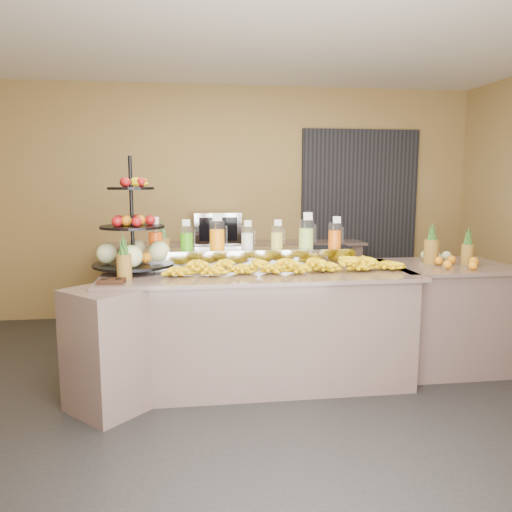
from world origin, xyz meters
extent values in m
plane|color=black|center=(0.00, 0.00, 0.00)|extent=(6.00, 6.00, 0.00)
cube|color=olive|center=(0.00, 2.51, 1.40)|extent=(6.00, 0.02, 2.80)
cube|color=silver|center=(0.00, 0.00, 2.81)|extent=(6.00, 5.00, 0.02)
cube|color=black|center=(1.60, 2.46, 1.20)|extent=(1.50, 0.06, 2.20)
cube|color=#A27F75|center=(0.00, 0.30, 0.45)|extent=(2.40, 0.90, 0.90)
cube|color=#A27F75|center=(0.00, 0.30, 0.92)|extent=(2.50, 1.00, 0.03)
cube|color=#A27F75|center=(-1.15, -0.10, 0.45)|extent=(0.71, 0.71, 0.90)
cube|color=#A27F75|center=(1.70, 0.40, 0.45)|extent=(1.00, 0.80, 0.90)
cube|color=#A27F75|center=(1.70, 0.40, 0.92)|extent=(1.08, 0.88, 0.03)
cube|color=#A27F75|center=(0.00, 2.25, 0.45)|extent=(3.00, 0.50, 0.90)
cube|color=#A27F75|center=(0.00, 2.25, 0.92)|extent=(3.10, 0.55, 0.03)
cube|color=gray|center=(-0.06, 0.58, 1.01)|extent=(1.85, 0.30, 0.15)
cylinder|color=silver|center=(-0.84, 0.58, 1.19)|extent=(0.12, 0.12, 0.22)
cylinder|color=#F44600|center=(-0.84, 0.58, 1.16)|extent=(0.11, 0.11, 0.15)
cylinder|color=gray|center=(-0.85, 0.59, 1.24)|extent=(0.01, 0.01, 0.26)
cube|color=white|center=(-0.84, 0.52, 1.33)|extent=(0.07, 0.02, 0.06)
cylinder|color=silver|center=(-0.58, 0.58, 1.18)|extent=(0.11, 0.11, 0.20)
cylinder|color=#339C01|center=(-0.58, 0.58, 1.15)|extent=(0.10, 0.10, 0.14)
cylinder|color=gray|center=(-0.59, 0.59, 1.23)|extent=(0.01, 0.01, 0.24)
cube|color=white|center=(-0.58, 0.53, 1.31)|extent=(0.07, 0.02, 0.06)
cylinder|color=silver|center=(-0.32, 0.58, 1.20)|extent=(0.13, 0.13, 0.25)
cylinder|color=#FF8800|center=(-0.32, 0.58, 1.16)|extent=(0.12, 0.12, 0.17)
cylinder|color=gray|center=(-0.34, 0.59, 1.26)|extent=(0.01, 0.01, 0.29)
cube|color=white|center=(-0.32, 0.52, 1.36)|extent=(0.08, 0.02, 0.07)
cylinder|color=silver|center=(-0.06, 0.58, 1.18)|extent=(0.11, 0.11, 0.20)
cylinder|color=silver|center=(-0.06, 0.58, 1.15)|extent=(0.10, 0.10, 0.13)
cylinder|color=gray|center=(-0.07, 0.59, 1.22)|extent=(0.01, 0.01, 0.23)
cube|color=white|center=(-0.06, 0.53, 1.30)|extent=(0.06, 0.02, 0.05)
cylinder|color=silver|center=(0.20, 0.58, 1.18)|extent=(0.11, 0.11, 0.20)
cylinder|color=gold|center=(0.20, 0.58, 1.15)|extent=(0.10, 0.10, 0.13)
cylinder|color=gray|center=(0.19, 0.59, 1.22)|extent=(0.01, 0.01, 0.23)
cube|color=white|center=(0.20, 0.53, 1.30)|extent=(0.06, 0.02, 0.05)
cylinder|color=silver|center=(0.46, 0.58, 1.20)|extent=(0.13, 0.13, 0.25)
cylinder|color=#A2CE50|center=(0.46, 0.58, 1.16)|extent=(0.12, 0.12, 0.17)
cylinder|color=gray|center=(0.44, 0.59, 1.26)|extent=(0.01, 0.01, 0.29)
cube|color=white|center=(0.46, 0.52, 1.36)|extent=(0.08, 0.02, 0.07)
cylinder|color=silver|center=(0.72, 0.58, 1.19)|extent=(0.12, 0.12, 0.22)
cylinder|color=#D85500|center=(0.72, 0.58, 1.15)|extent=(0.11, 0.11, 0.15)
cylinder|color=gray|center=(0.71, 0.59, 1.24)|extent=(0.01, 0.01, 0.25)
cube|color=white|center=(0.72, 0.53, 1.32)|extent=(0.07, 0.02, 0.06)
ellipsoid|color=yellow|center=(-0.65, 0.22, 0.98)|extent=(0.23, 0.18, 0.10)
ellipsoid|color=yellow|center=(-0.41, 0.22, 0.98)|extent=(0.23, 0.18, 0.10)
ellipsoid|color=yellow|center=(-0.16, 0.22, 0.98)|extent=(0.23, 0.18, 0.10)
ellipsoid|color=yellow|center=(0.08, 0.22, 0.98)|extent=(0.23, 0.18, 0.10)
ellipsoid|color=yellow|center=(0.32, 0.22, 0.98)|extent=(0.23, 0.18, 0.10)
ellipsoid|color=yellow|center=(0.57, 0.22, 0.98)|extent=(0.23, 0.18, 0.10)
ellipsoid|color=yellow|center=(0.81, 0.22, 0.98)|extent=(0.23, 0.18, 0.10)
ellipsoid|color=yellow|center=(1.05, 0.22, 0.98)|extent=(0.23, 0.18, 0.10)
ellipsoid|color=yellow|center=(-0.48, 0.22, 1.05)|extent=(0.19, 0.16, 0.09)
ellipsoid|color=yellow|center=(-0.25, 0.22, 1.05)|extent=(0.19, 0.16, 0.09)
ellipsoid|color=yellow|center=(-0.03, 0.22, 1.05)|extent=(0.19, 0.16, 0.09)
ellipsoid|color=yellow|center=(0.20, 0.22, 1.05)|extent=(0.19, 0.16, 0.09)
ellipsoid|color=yellow|center=(0.43, 0.22, 1.05)|extent=(0.19, 0.16, 0.09)
ellipsoid|color=yellow|center=(0.66, 0.22, 1.05)|extent=(0.19, 0.16, 0.09)
ellipsoid|color=yellow|center=(0.88, 0.22, 1.05)|extent=(0.19, 0.16, 0.09)
cylinder|color=black|center=(-1.01, 0.45, 1.39)|extent=(0.03, 0.03, 0.93)
cylinder|color=black|center=(-1.01, 0.45, 0.98)|extent=(0.75, 0.75, 0.02)
cylinder|color=black|center=(-1.01, 0.45, 1.29)|extent=(0.58, 0.58, 0.02)
cylinder|color=black|center=(-1.01, 0.45, 1.60)|extent=(0.42, 0.42, 0.02)
sphere|color=beige|center=(-0.81, 0.45, 1.08)|extent=(0.18, 0.18, 0.18)
sphere|color=maroon|center=(-0.87, 0.45, 1.34)|extent=(0.08, 0.08, 0.08)
sphere|color=orange|center=(-1.12, 0.45, 1.04)|extent=(0.09, 0.09, 0.09)
cube|color=black|center=(-1.12, -0.05, 0.94)|extent=(0.19, 0.15, 0.03)
cylinder|color=brown|center=(-1.04, 0.09, 1.02)|extent=(0.11, 0.11, 0.19)
cone|color=#234B19|center=(-1.04, 0.09, 1.20)|extent=(0.06, 0.06, 0.16)
cylinder|color=brown|center=(-0.79, 0.70, 1.05)|extent=(0.13, 0.13, 0.24)
cone|color=#234B19|center=(-0.79, 0.70, 1.25)|extent=(0.06, 0.06, 0.16)
cylinder|color=brown|center=(1.58, 0.48, 1.04)|extent=(0.12, 0.12, 0.21)
cylinder|color=brown|center=(1.87, 0.39, 1.02)|extent=(0.11, 0.11, 0.18)
ellipsoid|color=orange|center=(1.71, 0.25, 0.97)|extent=(0.32, 0.21, 0.08)
cube|color=gray|center=(-0.22, 2.25, 1.11)|extent=(0.55, 0.39, 0.36)
camera|label=1|loc=(-0.56, -3.68, 1.65)|focal=35.00mm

